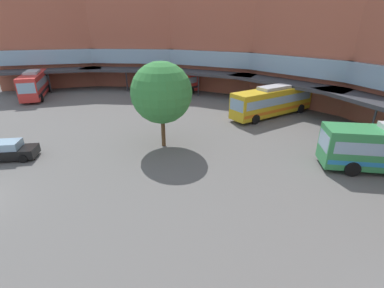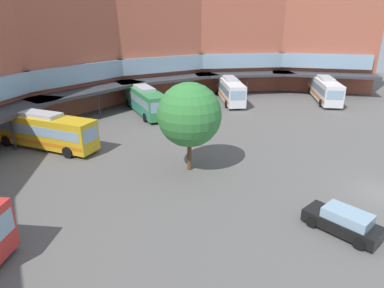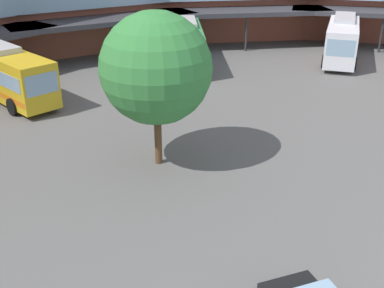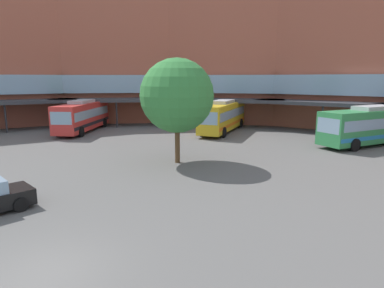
{
  "view_description": "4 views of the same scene",
  "coord_description": "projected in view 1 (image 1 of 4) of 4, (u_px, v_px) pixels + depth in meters",
  "views": [
    {
      "loc": [
        18.68,
        5.23,
        10.06
      ],
      "look_at": [
        0.98,
        15.4,
        1.28
      ],
      "focal_mm": 25.64,
      "sensor_mm": 36.0,
      "label": 1
    },
    {
      "loc": [
        -25.82,
        2.77,
        12.3
      ],
      "look_at": [
        -0.27,
        15.42,
        1.38
      ],
      "focal_mm": 31.27,
      "sensor_mm": 36.0,
      "label": 2
    },
    {
      "loc": [
        -15.61,
        -2.63,
        10.97
      ],
      "look_at": [
        -2.9,
        11.68,
        2.09
      ],
      "focal_mm": 44.84,
      "sensor_mm": 36.0,
      "label": 3
    },
    {
      "loc": [
        8.13,
        -6.65,
        6.06
      ],
      "look_at": [
        -1.68,
        14.98,
        1.37
      ],
      "focal_mm": 31.12,
      "sensor_mm": 36.0,
      "label": 4
    }
  ],
  "objects": [
    {
      "name": "parked_car",
      "position": [
        6.0,
        151.0,
        22.32
      ],
      "size": [
        3.27,
        4.75,
        1.53
      ],
      "rotation": [
        0.0,
        0.0,
        1.2
      ],
      "color": "black",
      "rests_on": "ground"
    },
    {
      "name": "station_building",
      "position": [
        283.0,
        52.0,
        25.01
      ],
      "size": [
        85.54,
        43.43,
        16.69
      ],
      "color": "#AD5942",
      "rests_on": "ground"
    },
    {
      "name": "plaza_tree",
      "position": [
        162.0,
        93.0,
        23.26
      ],
      "size": [
        5.26,
        5.26,
        7.49
      ],
      "color": "brown",
      "rests_on": "ground"
    },
    {
      "name": "bus_3",
      "position": [
        34.0,
        84.0,
        41.6
      ],
      "size": [
        10.74,
        4.67,
        3.95
      ],
      "rotation": [
        0.0,
        0.0,
        6.07
      ],
      "color": "red",
      "rests_on": "ground"
    },
    {
      "name": "bus_1",
      "position": [
        273.0,
        101.0,
        32.82
      ],
      "size": [
        3.25,
        11.7,
        3.63
      ],
      "rotation": [
        0.0,
        0.0,
        4.77
      ],
      "color": "gold",
      "rests_on": "ground"
    },
    {
      "name": "bus_2",
      "position": [
        169.0,
        85.0,
        41.58
      ],
      "size": [
        6.13,
        11.14,
        3.64
      ],
      "rotation": [
        0.0,
        0.0,
        5.07
      ],
      "color": "red",
      "rests_on": "ground"
    }
  ]
}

